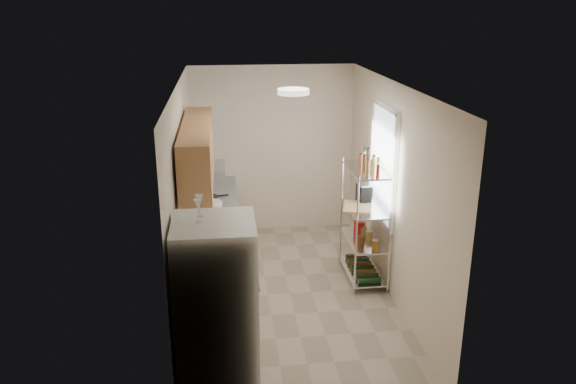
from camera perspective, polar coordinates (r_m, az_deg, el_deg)
name	(u,v)px	position (r m, az deg, el deg)	size (l,w,h in m)	color
room	(290,196)	(6.63, 0.19, -0.37)	(2.52, 4.42, 2.62)	#AEA08D
counter_run	(215,250)	(7.30, -7.45, -5.83)	(0.63, 3.51, 0.90)	#B17A4B
upper_cabinets	(198,154)	(6.54, -9.16, 3.79)	(0.33, 2.20, 0.72)	#B17A4B
range_hood	(206,170)	(7.42, -8.37, 2.24)	(0.50, 0.60, 0.12)	#B7BABC
window	(384,164)	(7.12, 9.68, 2.83)	(0.06, 1.00, 1.46)	white
bakers_rack	(366,199)	(7.15, 7.92, -0.74)	(0.45, 0.90, 1.73)	silver
ceiling_dome	(293,91)	(6.04, 0.55, 10.18)	(0.34, 0.34, 0.06)	white
refrigerator	(217,312)	(5.13, -7.20, -11.98)	(0.71, 0.71, 1.71)	white
wine_glass_a	(199,206)	(4.84, -8.99, -1.43)	(0.07, 0.07, 0.20)	silver
wine_glass_b	(198,211)	(4.74, -9.11, -1.87)	(0.07, 0.07, 0.20)	silver
rice_cooker	(211,211)	(7.04, -7.81, -1.87)	(0.28, 0.28, 0.22)	silver
frying_pan_large	(206,210)	(7.33, -8.36, -1.83)	(0.24, 0.24, 0.04)	black
frying_pan_small	(210,197)	(7.81, -7.94, -0.52)	(0.21, 0.21, 0.04)	black
cutting_board	(357,207)	(7.10, 7.07, -1.55)	(0.34, 0.44, 0.03)	tan
espresso_machine	(364,193)	(7.29, 7.70, -0.10)	(0.15, 0.22, 0.25)	black
storage_bag	(359,227)	(7.49, 7.22, -3.60)	(0.10, 0.14, 0.17)	#AC1615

